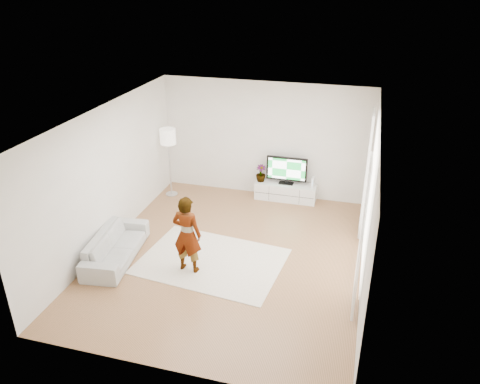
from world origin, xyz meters
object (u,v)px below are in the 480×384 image
(media_console, at_px, (286,192))
(player, at_px, (187,234))
(floor_lamp, at_px, (168,139))
(rug, at_px, (212,261))
(sofa, at_px, (116,246))
(television, at_px, (287,169))

(media_console, relative_size, player, 0.98)
(player, height_order, floor_lamp, floor_lamp)
(media_console, xyz_separation_m, rug, (-0.88, -3.04, -0.20))
(sofa, bearing_deg, television, -45.19)
(television, distance_m, rug, 3.28)
(television, height_order, player, player)
(media_console, height_order, rug, media_console)
(rug, bearing_deg, media_console, 73.87)
(rug, height_order, floor_lamp, floor_lamp)
(media_console, xyz_separation_m, floor_lamp, (-2.79, -0.46, 1.23))
(television, relative_size, player, 0.65)
(media_console, bearing_deg, player, -109.38)
(rug, relative_size, floor_lamp, 1.56)
(television, bearing_deg, media_console, -90.00)
(player, xyz_separation_m, sofa, (-1.49, 0.01, -0.49))
(floor_lamp, bearing_deg, rug, -53.41)
(media_console, height_order, floor_lamp, floor_lamp)
(floor_lamp, bearing_deg, media_console, 9.44)
(sofa, bearing_deg, rug, -85.69)
(player, bearing_deg, media_console, -105.00)
(player, bearing_deg, floor_lamp, -57.23)
(media_console, bearing_deg, rug, -106.13)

